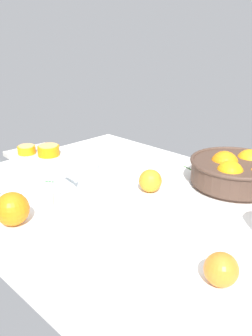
% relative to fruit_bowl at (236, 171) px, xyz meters
% --- Properties ---
extents(ground_plane, '(1.11, 0.83, 0.03)m').
position_rel_fruit_bowl_xyz_m(ground_plane, '(-0.16, -0.29, -0.06)').
color(ground_plane, white).
extents(fruit_bowl, '(0.28, 0.28, 0.11)m').
position_rel_fruit_bowl_xyz_m(fruit_bowl, '(0.00, 0.00, 0.00)').
color(fruit_bowl, '#473328').
rests_on(fruit_bowl, ground_plane).
extents(juice_pitcher, '(0.13, 0.16, 0.18)m').
position_rel_fruit_bowl_xyz_m(juice_pitcher, '(-0.12, -0.50, 0.02)').
color(juice_pitcher, white).
rests_on(juice_pitcher, ground_plane).
extents(cutting_board, '(0.28, 0.20, 0.02)m').
position_rel_fruit_bowl_xyz_m(cutting_board, '(-0.63, -0.29, -0.04)').
color(cutting_board, beige).
rests_on(cutting_board, ground_plane).
extents(orange_half_0, '(0.08, 0.08, 0.04)m').
position_rel_fruit_bowl_xyz_m(orange_half_0, '(-0.61, -0.27, -0.01)').
color(orange_half_0, orange).
rests_on(orange_half_0, cutting_board).
extents(orange_half_1, '(0.07, 0.07, 0.03)m').
position_rel_fruit_bowl_xyz_m(orange_half_1, '(-0.69, -0.32, -0.02)').
color(orange_half_1, orange).
rests_on(orange_half_1, cutting_board).
extents(loose_orange_0, '(0.07, 0.07, 0.07)m').
position_rel_fruit_bowl_xyz_m(loose_orange_0, '(0.21, -0.43, -0.02)').
color(loose_orange_0, orange).
rests_on(loose_orange_0, ground_plane).
extents(loose_orange_1, '(0.07, 0.07, 0.07)m').
position_rel_fruit_bowl_xyz_m(loose_orange_1, '(-0.16, -0.21, -0.01)').
color(loose_orange_1, orange).
rests_on(loose_orange_1, ground_plane).
extents(loose_orange_2, '(0.08, 0.08, 0.08)m').
position_rel_fruit_bowl_xyz_m(loose_orange_2, '(-0.27, -0.60, -0.01)').
color(loose_orange_2, orange).
rests_on(loose_orange_2, ground_plane).
extents(spoon, '(0.05, 0.16, 0.01)m').
position_rel_fruit_bowl_xyz_m(spoon, '(-0.46, -0.51, -0.04)').
color(spoon, silver).
rests_on(spoon, ground_plane).
extents(herb_sprig_0, '(0.05, 0.02, 0.01)m').
position_rel_fruit_bowl_xyz_m(herb_sprig_0, '(-0.19, 0.02, -0.05)').
color(herb_sprig_0, '#4B7143').
rests_on(herb_sprig_0, ground_plane).
extents(herb_sprig_1, '(0.04, 0.03, 0.01)m').
position_rel_fruit_bowl_xyz_m(herb_sprig_1, '(-0.43, -0.38, -0.05)').
color(herb_sprig_1, '#3D7D44').
rests_on(herb_sprig_1, ground_plane).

